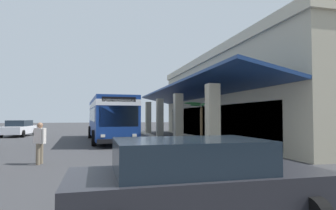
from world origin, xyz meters
TOP-DOWN VIEW (x-y plane):
  - ground at (0.00, 8.00)m, footprint 120.00×120.00m
  - curb_strip at (2.80, 3.88)m, footprint 27.88×0.50m
  - plaza_building at (2.80, 13.51)m, footprint 23.53×16.16m
  - transit_bus at (1.73, -0.05)m, footprint 11.34×3.27m
  - parked_sedan_charcoal at (19.11, 0.80)m, footprint 2.47×4.42m
  - parked_sedan_white at (-4.89, -7.93)m, footprint 4.55×2.30m
  - pedestrian at (11.80, -3.04)m, footprint 0.56×0.49m
  - potted_palm at (8.14, 4.96)m, footprint 1.87×1.99m

SIDE VIEW (x-z plane):
  - ground at x=0.00m, z-range 0.00..0.00m
  - curb_strip at x=2.80m, z-range 0.00..0.12m
  - potted_palm at x=8.14m, z-range -0.66..2.02m
  - parked_sedan_charcoal at x=19.11m, z-range 0.02..1.49m
  - parked_sedan_white at x=-4.89m, z-range 0.02..1.49m
  - pedestrian at x=11.80m, z-range 0.09..1.70m
  - transit_bus at x=1.73m, z-range 0.18..3.52m
  - plaza_building at x=2.80m, z-range 0.01..6.68m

